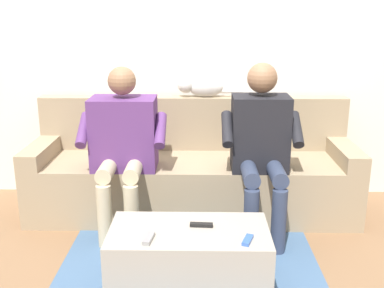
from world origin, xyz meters
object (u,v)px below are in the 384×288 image
object	(u,v)px
remote_blue	(248,240)
remote_gray	(149,238)
coffee_table	(189,258)
cat_on_backrest	(200,87)
remote_black	(201,225)
person_right_seated	(123,139)
person_left_seated	(261,140)
couch	(192,174)

from	to	relation	value
remote_blue	remote_gray	bearing A→B (deg)	-71.23
coffee_table	cat_on_backrest	xyz separation A→B (m)	(-0.06, -1.32, 0.77)
cat_on_backrest	remote_black	size ratio (longest dim) A/B	3.95
person_right_seated	remote_gray	world-z (taller)	person_right_seated
remote_black	person_right_seated	bearing A→B (deg)	130.59
remote_black	remote_blue	xyz separation A→B (m)	(-0.24, 0.17, -0.00)
person_right_seated	cat_on_backrest	size ratio (longest dim) A/B	2.27
person_right_seated	cat_on_backrest	bearing A→B (deg)	-134.55
cat_on_backrest	remote_blue	size ratio (longest dim) A/B	4.53
coffee_table	person_left_seated	bearing A→B (deg)	-122.82
cat_on_backrest	coffee_table	bearing A→B (deg)	87.43
remote_black	remote_blue	size ratio (longest dim) A/B	1.15
person_right_seated	remote_black	size ratio (longest dim) A/B	8.95
person_left_seated	remote_gray	world-z (taller)	person_left_seated
person_left_seated	person_right_seated	world-z (taller)	person_left_seated
cat_on_backrest	remote_gray	xyz separation A→B (m)	(0.27, 1.45, -0.58)
person_left_seated	person_right_seated	bearing A→B (deg)	-1.47
coffee_table	remote_black	world-z (taller)	remote_black
person_left_seated	remote_black	world-z (taller)	person_left_seated
person_left_seated	remote_black	bearing A→B (deg)	59.68
person_left_seated	remote_blue	xyz separation A→B (m)	(0.17, 0.88, -0.31)
person_left_seated	remote_gray	bearing A→B (deg)	51.57
person_left_seated	remote_blue	world-z (taller)	person_left_seated
remote_black	remote_blue	bearing A→B (deg)	-31.96
coffee_table	person_right_seated	xyz separation A→B (m)	(0.48, -0.77, 0.49)
cat_on_backrest	remote_blue	world-z (taller)	cat_on_backrest
person_right_seated	remote_blue	xyz separation A→B (m)	(-0.80, 0.91, -0.30)
person_left_seated	person_right_seated	size ratio (longest dim) A/B	1.02
coffee_table	remote_blue	size ratio (longest dim) A/B	7.90
coffee_table	remote_black	distance (m)	0.20
couch	person_left_seated	distance (m)	0.70
person_left_seated	remote_black	distance (m)	0.87
remote_black	remote_gray	bearing A→B (deg)	-145.47
person_left_seated	remote_black	xyz separation A→B (m)	(0.41, 0.71, -0.31)
coffee_table	remote_black	size ratio (longest dim) A/B	6.90
person_right_seated	remote_blue	size ratio (longest dim) A/B	10.26
person_left_seated	cat_on_backrest	world-z (taller)	person_left_seated
remote_blue	coffee_table	bearing A→B (deg)	-93.62
coffee_table	cat_on_backrest	size ratio (longest dim) A/B	1.75
remote_black	couch	bearing A→B (deg)	97.37
couch	remote_gray	distance (m)	1.23
couch	person_left_seated	bearing A→B (deg)	145.27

